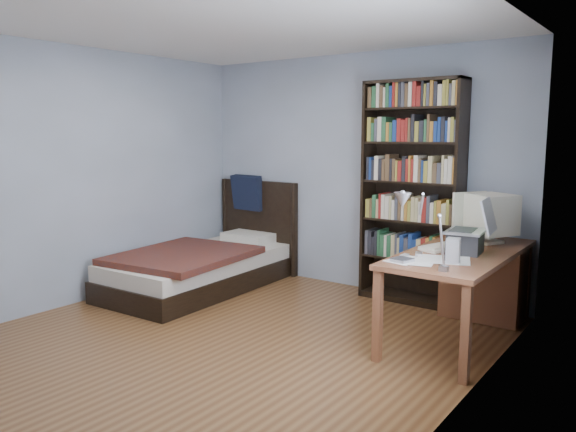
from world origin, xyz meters
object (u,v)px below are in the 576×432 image
Objects in this scene: desk_lamp at (410,208)px; keyboard at (444,247)px; laptop at (468,238)px; bed at (205,264)px; desk at (479,276)px; crt_monitor at (488,215)px; bookshelf at (412,193)px; soda_can at (459,238)px; speaker at (453,251)px.

desk_lamp reaches higher than keyboard.
laptop reaches higher than bed.
keyboard is (-0.15, -0.48, 0.32)m from desk.
laptop is at bearing -89.34° from crt_monitor.
desk_lamp reaches higher than laptop.
desk is at bearing 11.25° from bed.
desk is 2.85m from bed.
bed is (-2.86, -0.02, -0.60)m from laptop.
bed is (-2.03, -0.81, -0.84)m from bookshelf.
desk is 2.98× the size of desk_lamp.
laptop is 3.46× the size of soda_can.
desk_lamp is 0.72m from speaker.
keyboard is at bearing -107.03° from desk.
soda_can reaches higher than keyboard.
keyboard is (-0.16, 1.07, -0.45)m from desk_lamp.
desk_lamp is (-0.04, -1.56, 0.22)m from crt_monitor.
bed is at bearing -162.02° from keyboard.
speaker is 0.70m from soda_can.
desk is 0.60m from keyboard.
laptop reaches higher than speaker.
bed reaches higher than keyboard.
keyboard is 0.20× the size of bookshelf.
desk_lamp is at bearing -89.44° from desk.
speaker is 2.97m from bed.
desk_lamp is at bearing -91.48° from crt_monitor.
crt_monitor is 2.81× the size of speaker.
bookshelf is 2.34m from bed.
desk is 0.56m from crt_monitor.
speaker is at bearing -87.79° from crt_monitor.
soda_can is (-0.16, 0.27, -0.06)m from laptop.
desk_lamp is at bearing -19.59° from bed.
speaker reaches higher than soda_can.
bookshelf is (-0.86, 1.19, 0.27)m from speaker.
desk_lamp is 1.36m from soda_can.
bookshelf is at bearing 146.22° from keyboard.
bookshelf is (-0.83, 0.79, 0.24)m from laptop.
crt_monitor is 1.57m from desk_lamp.
bookshelf is at bearing 142.10° from soda_can.
keyboard is 2.69m from bed.
bookshelf reaches higher than laptop.
keyboard is 3.45× the size of soda_can.
bookshelf is at bearing 136.36° from laptop.
desk_lamp is (0.02, -1.56, 0.77)m from desk.
bookshelf is (-0.62, 0.74, 0.35)m from keyboard.
crt_monitor is at bearing 83.65° from keyboard.
crt_monitor is 0.24× the size of bookshelf.
desk_lamp reaches higher than speaker.
keyboard reaches higher than desk.
bed reaches higher than crt_monitor.
speaker is (0.04, -0.94, -0.15)m from crt_monitor.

